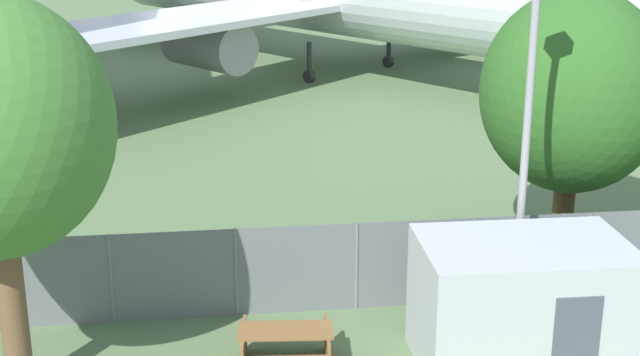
{
  "coord_description": "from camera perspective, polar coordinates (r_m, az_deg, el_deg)",
  "views": [
    {
      "loc": [
        -2.99,
        -7.4,
        8.49
      ],
      "look_at": [
        -0.4,
        12.69,
        2.0
      ],
      "focal_mm": 50.0,
      "sensor_mm": 36.0,
      "label": 1
    }
  ],
  "objects": [
    {
      "name": "perimeter_fence",
      "position": [
        18.91,
        2.37,
        -5.67
      ],
      "size": [
        56.07,
        0.07,
        1.95
      ],
      "color": "slate",
      "rests_on": "ground"
    },
    {
      "name": "picnic_bench_near_cabin",
      "position": [
        16.92,
        -2.21,
        -10.53
      ],
      "size": [
        1.88,
        1.55,
        0.76
      ],
      "rotation": [
        0.0,
        0.0,
        -0.09
      ],
      "color": "brown",
      "rests_on": "ground"
    },
    {
      "name": "tree_left_of_cabin",
      "position": [
        21.57,
        15.91,
        5.29
      ],
      "size": [
        4.34,
        4.34,
        6.49
      ],
      "color": "brown",
      "rests_on": "ground"
    },
    {
      "name": "light_mast",
      "position": [
        17.65,
        13.24,
        4.95
      ],
      "size": [
        0.44,
        0.44,
        7.71
      ],
      "color": "#99999E",
      "rests_on": "ground"
    },
    {
      "name": "portable_cabin",
      "position": [
        17.05,
        12.77,
        -7.94
      ],
      "size": [
        3.86,
        2.58,
        2.45
      ],
      "rotation": [
        0.0,
        0.0,
        -0.02
      ],
      "color": "silver",
      "rests_on": "ground"
    }
  ]
}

